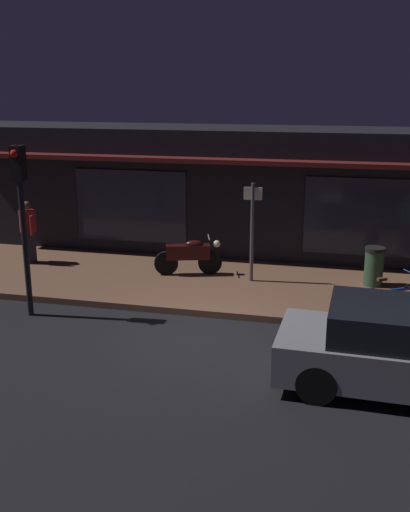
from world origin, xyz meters
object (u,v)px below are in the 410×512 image
bicycle_parked (391,299)px  parked_car_near (405,350)px  motorcycle (189,255)px  sign_post (252,226)px  traffic_light_pole (21,201)px  trash_bin (374,266)px  person_photographer (28,231)px

bicycle_parked → parked_car_near: bearing=-89.1°
motorcycle → sign_post: 1.82m
traffic_light_pole → parked_car_near: (7.51, -1.60, -1.77)m
motorcycle → sign_post: size_ratio=0.69×
motorcycle → trash_bin: bearing=2.4°
person_photographer → sign_post: bearing=-1.6°
motorcycle → parked_car_near: 6.74m
person_photographer → traffic_light_pole: bearing=-61.2°
trash_bin → bicycle_parked: bearing=-82.0°
bicycle_parked → person_photographer: (-9.18, 1.80, 0.52)m
traffic_light_pole → parked_car_near: traffic_light_pole is taller
motorcycle → bicycle_parked: (4.76, -1.79, -0.14)m
sign_post → parked_car_near: bearing=-54.9°
sign_post → parked_car_near: 5.64m
sign_post → parked_car_near: (3.21, -4.57, -0.81)m
parked_car_near → bicycle_parked: bearing=90.9°
bicycle_parked → motorcycle: bearing=159.4°
traffic_light_pole → parked_car_near: 7.88m
person_photographer → parked_car_near: bearing=-27.2°
parked_car_near → sign_post: bearing=125.1°
bicycle_parked → trash_bin: bearing=98.0°
person_photographer → traffic_light_pole: size_ratio=0.46×
parked_car_near → motorcycle: bearing=135.4°
trash_bin → traffic_light_pole: bearing=-155.2°
bicycle_parked → trash_bin: size_ratio=1.53×
motorcycle → trash_bin: 4.48m
bicycle_parked → trash_bin: (-0.28, 1.98, 0.11)m
motorcycle → parked_car_near: (4.80, -4.73, 0.06)m
trash_bin → traffic_light_pole: 8.12m
motorcycle → traffic_light_pole: size_ratio=0.46×
bicycle_parked → sign_post: (-3.16, 1.63, 1.00)m
bicycle_parked → sign_post: size_ratio=0.59×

